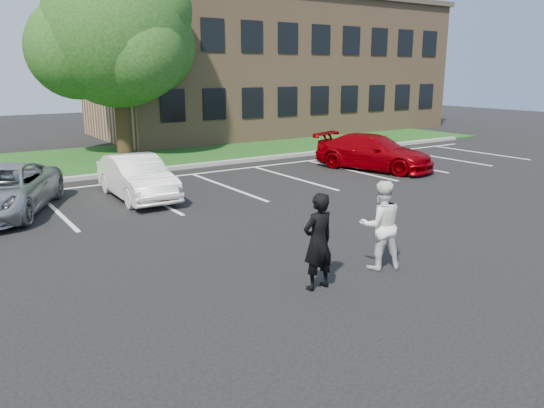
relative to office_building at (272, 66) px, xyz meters
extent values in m
plane|color=black|center=(-14.00, -21.99, -4.16)|extent=(90.00, 90.00, 0.00)
cube|color=gray|center=(-14.00, -9.99, -4.08)|extent=(40.00, 0.30, 0.15)
cube|color=#104010|center=(-14.00, -5.99, -4.12)|extent=(44.00, 8.00, 0.08)
cube|color=silver|center=(-16.80, -13.99, -4.15)|extent=(0.12, 5.20, 0.01)
cube|color=silver|center=(-14.00, -13.99, -4.15)|extent=(0.12, 5.20, 0.01)
cube|color=silver|center=(-11.20, -13.99, -4.15)|extent=(0.12, 5.20, 0.01)
cube|color=silver|center=(-8.40, -13.99, -4.15)|extent=(0.12, 5.20, 0.01)
cube|color=silver|center=(-5.60, -13.99, -4.15)|extent=(0.12, 5.20, 0.01)
cube|color=silver|center=(-2.80, -13.99, -4.15)|extent=(0.12, 5.20, 0.01)
cube|color=silver|center=(0.00, -13.99, -4.15)|extent=(0.12, 5.20, 0.01)
cube|color=silver|center=(2.80, -13.99, -4.15)|extent=(0.12, 5.20, 0.01)
cube|color=silver|center=(-12.60, -11.29, -4.15)|extent=(34.00, 0.12, 0.01)
cube|color=#8B6C4E|center=(0.00, 0.01, -0.16)|extent=(22.00, 10.00, 8.00)
cube|color=#484036|center=(0.00, 0.01, 3.99)|extent=(22.40, 10.40, 0.30)
cube|color=black|center=(-9.20, -5.02, -1.96)|extent=(1.30, 0.06, 1.60)
cube|color=black|center=(-9.20, -5.02, 1.44)|extent=(1.30, 0.06, 1.60)
cube|color=black|center=(-6.90, -5.02, -1.96)|extent=(1.30, 0.06, 1.60)
cube|color=black|center=(-6.90, -5.02, 1.44)|extent=(1.30, 0.06, 1.60)
cube|color=black|center=(-4.60, -5.02, -1.96)|extent=(1.30, 0.06, 1.60)
cube|color=black|center=(-4.60, -5.02, 1.44)|extent=(1.30, 0.06, 1.60)
cube|color=black|center=(-2.30, -5.02, -1.96)|extent=(1.30, 0.06, 1.60)
cube|color=black|center=(-2.30, -5.02, 1.44)|extent=(1.30, 0.06, 1.60)
cube|color=black|center=(0.00, -5.02, -1.96)|extent=(1.30, 0.06, 1.60)
cube|color=black|center=(0.00, -5.02, 1.44)|extent=(1.30, 0.06, 1.60)
cube|color=black|center=(2.30, -5.02, -1.96)|extent=(1.30, 0.06, 1.60)
cube|color=black|center=(2.30, -5.02, 1.44)|extent=(1.30, 0.06, 1.60)
cube|color=black|center=(4.60, -5.02, -1.96)|extent=(1.30, 0.06, 1.60)
cube|color=black|center=(4.60, -5.02, 1.44)|extent=(1.30, 0.06, 1.60)
cube|color=black|center=(6.90, -5.02, -1.96)|extent=(1.30, 0.06, 1.60)
cube|color=black|center=(6.90, -5.02, 1.44)|extent=(1.30, 0.06, 1.60)
cube|color=black|center=(9.20, -5.02, -1.96)|extent=(1.30, 0.06, 1.60)
cube|color=black|center=(9.20, -5.02, 1.44)|extent=(1.30, 0.06, 1.60)
cylinder|color=black|center=(-11.77, -5.17, -2.56)|extent=(0.70, 0.70, 3.20)
sphere|color=#17420D|center=(-11.77, -5.17, 1.34)|extent=(6.60, 6.60, 6.60)
sphere|color=#17420D|center=(-10.17, -4.47, 0.84)|extent=(4.60, 4.60, 4.60)
sphere|color=#17420D|center=(-13.47, -4.77, 0.64)|extent=(4.40, 4.40, 4.40)
sphere|color=#17420D|center=(-11.37, -6.67, 0.44)|extent=(4.00, 4.00, 4.00)
sphere|color=#17420D|center=(-12.37, -3.57, 1.64)|extent=(4.20, 4.20, 4.20)
sphere|color=#17420D|center=(-10.57, -6.07, 2.24)|extent=(3.80, 3.80, 3.80)
imported|color=black|center=(-14.06, -22.58, -3.26)|extent=(0.67, 0.46, 1.79)
imported|color=white|center=(-12.38, -22.45, -3.26)|extent=(1.07, 0.97, 1.80)
imported|color=#A7AAAE|center=(-18.06, -13.69, -3.49)|extent=(4.15, 5.31, 1.34)
imported|color=white|center=(-14.32, -13.94, -3.49)|extent=(1.49, 4.07, 1.33)
imported|color=#8C0006|center=(-4.68, -14.37, -3.46)|extent=(3.45, 5.18, 1.39)
camera|label=1|loc=(-19.76, -29.63, -0.29)|focal=35.00mm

